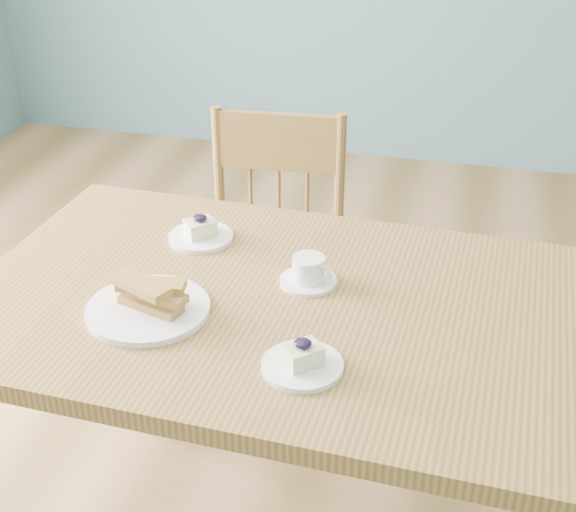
{
  "coord_description": "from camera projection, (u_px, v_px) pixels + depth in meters",
  "views": [
    {
      "loc": [
        0.16,
        -1.58,
        1.68
      ],
      "look_at": [
        -0.19,
        -0.17,
        0.85
      ],
      "focal_mm": 50.0,
      "sensor_mm": 36.0,
      "label": 1
    }
  ],
  "objects": [
    {
      "name": "room",
      "position": [
        408.0,
        2.0,
        1.53
      ],
      "size": [
        5.01,
        5.01,
        2.71
      ],
      "color": "#9F734A",
      "rests_on": "ground"
    },
    {
      "name": "coffee_cup",
      "position": [
        309.0,
        272.0,
        1.72
      ],
      "size": [
        0.12,
        0.12,
        0.06
      ],
      "rotation": [
        0.0,
        0.0,
        -0.33
      ],
      "color": "white",
      "rests_on": "dining_table"
    },
    {
      "name": "dining_chair",
      "position": [
        271.0,
        264.0,
        2.43
      ],
      "size": [
        0.44,
        0.42,
        0.9
      ],
      "rotation": [
        0.0,
        0.0,
        0.08
      ],
      "color": "olive",
      "rests_on": "ground"
    },
    {
      "name": "biscotti_plate",
      "position": [
        147.0,
        302.0,
        1.62
      ],
      "size": [
        0.25,
        0.25,
        0.08
      ],
      "rotation": [
        0.0,
        0.0,
        -0.19
      ],
      "color": "white",
      "rests_on": "dining_table"
    },
    {
      "name": "dining_table",
      "position": [
        309.0,
        335.0,
        1.7
      ],
      "size": [
        1.48,
        0.89,
        0.78
      ],
      "rotation": [
        0.0,
        0.0,
        -0.04
      ],
      "color": "olive",
      "rests_on": "ground"
    },
    {
      "name": "cheesecake_plate_far",
      "position": [
        201.0,
        233.0,
        1.9
      ],
      "size": [
        0.15,
        0.15,
        0.06
      ],
      "rotation": [
        0.0,
        0.0,
        0.73
      ],
      "color": "white",
      "rests_on": "dining_table"
    },
    {
      "name": "cheesecake_plate_near",
      "position": [
        302.0,
        361.0,
        1.46
      ],
      "size": [
        0.15,
        0.15,
        0.06
      ],
      "rotation": [
        0.0,
        0.0,
        0.73
      ],
      "color": "white",
      "rests_on": "dining_table"
    }
  ]
}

